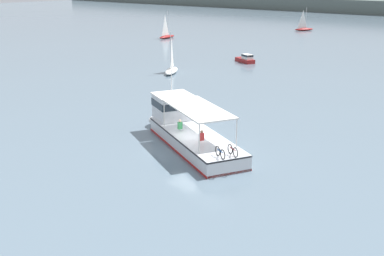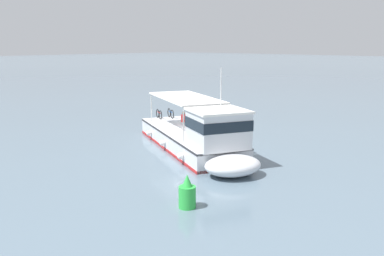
# 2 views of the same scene
# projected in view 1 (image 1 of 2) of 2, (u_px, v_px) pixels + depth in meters

# --- Properties ---
(ground_plane) EXTENTS (400.00, 400.00, 0.00)m
(ground_plane) POSITION_uv_depth(u_px,v_px,m) (188.00, 150.00, 34.53)
(ground_plane) COLOR slate
(ferry_main) EXTENTS (12.78, 8.33, 5.32)m
(ferry_main) POSITION_uv_depth(u_px,v_px,m) (187.00, 129.00, 36.02)
(ferry_main) COLOR silver
(ferry_main) RESTS_ON ground
(sailboat_horizon_east) EXTENTS (3.74, 4.81, 5.40)m
(sailboat_horizon_east) POSITION_uv_depth(u_px,v_px,m) (172.00, 69.00, 62.06)
(sailboat_horizon_east) COLOR white
(sailboat_horizon_east) RESTS_ON ground
(motorboat_off_stern) EXTENTS (3.82, 2.64, 1.26)m
(motorboat_off_stern) POSITION_uv_depth(u_px,v_px,m) (246.00, 59.00, 69.61)
(motorboat_off_stern) COLOR maroon
(motorboat_off_stern) RESTS_ON ground
(sailboat_outer_anchorage) EXTENTS (3.63, 4.85, 5.40)m
(sailboat_outer_anchorage) POSITION_uv_depth(u_px,v_px,m) (304.00, 28.00, 110.63)
(sailboat_outer_anchorage) COLOR maroon
(sailboat_outer_anchorage) RESTS_ON ground
(sailboat_far_left) EXTENTS (2.07, 4.95, 5.40)m
(sailboat_far_left) POSITION_uv_depth(u_px,v_px,m) (167.00, 36.00, 97.00)
(sailboat_far_left) COLOR maroon
(sailboat_far_left) RESTS_ON ground
(channel_buoy) EXTENTS (0.70, 0.70, 1.40)m
(channel_buoy) POSITION_uv_depth(u_px,v_px,m) (190.00, 106.00, 44.12)
(channel_buoy) COLOR green
(channel_buoy) RESTS_ON ground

